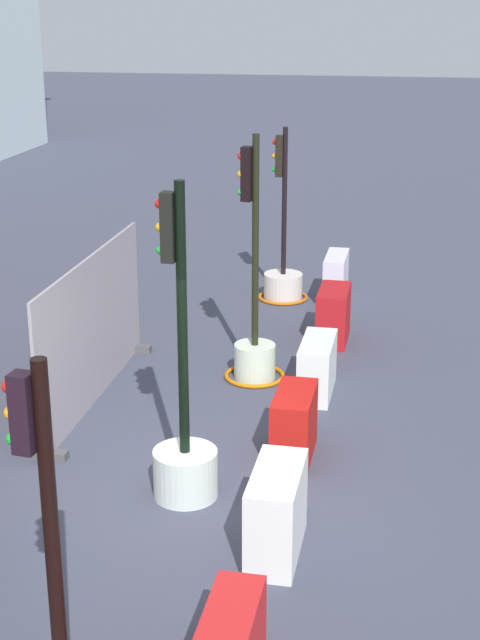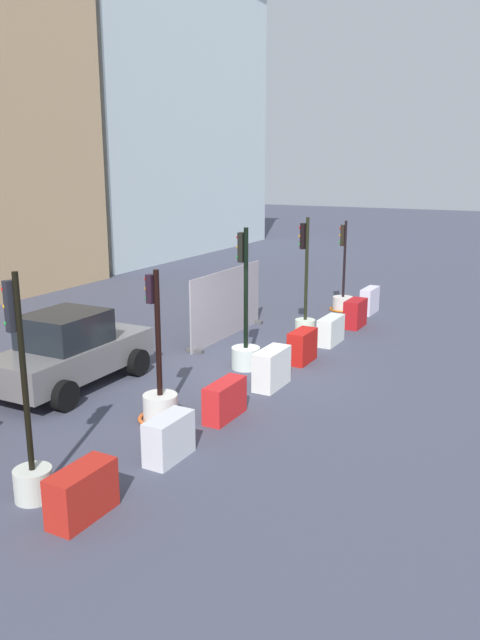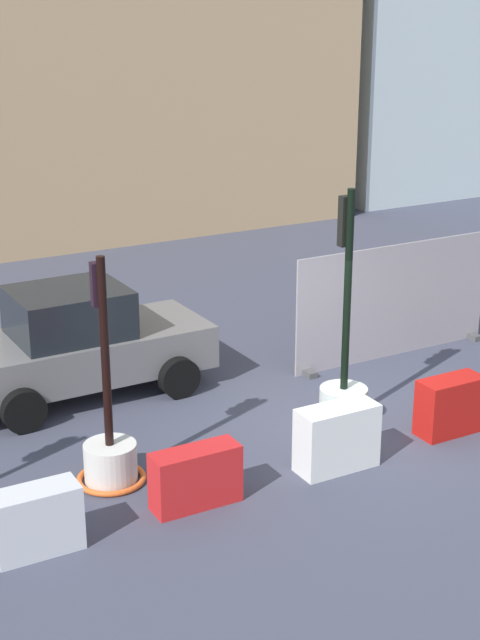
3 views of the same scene
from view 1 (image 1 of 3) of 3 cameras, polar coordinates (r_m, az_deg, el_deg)
The scene contains 10 objects.
ground_plane at distance 10.57m, azimuth -2.61°, elevation -10.59°, with size 120.00×120.00×0.00m, color #414455.
traffic_light_2 at distance 10.28m, azimuth -3.42°, elevation -7.60°, with size 0.71×0.71×3.52m.
traffic_light_3 at distance 13.40m, azimuth 0.87°, elevation -1.18°, with size 0.88×0.88×3.52m.
traffic_light_4 at distance 17.07m, azimuth 2.63°, elevation 2.69°, with size 0.91×0.91×3.12m.
construction_barrier_3 at distance 9.36m, azimuth 2.23°, elevation -11.63°, with size 1.12×0.48×0.89m.
construction_barrier_4 at distance 11.19m, azimuth 3.31°, elevation -6.40°, with size 0.99×0.46×0.84m.
construction_barrier_5 at distance 12.99m, azimuth 4.72°, elevation -2.88°, with size 1.13×0.45×0.78m.
construction_barrier_6 at distance 14.99m, azimuth 5.71°, elevation 0.30°, with size 1.01×0.48×0.87m.
construction_barrier_7 at distance 16.94m, azimuth 5.86°, elevation 2.52°, with size 1.11×0.38×0.88m.
site_fence_panel at distance 12.74m, azimuth -8.92°, elevation -0.73°, with size 4.06×0.50×2.02m.
Camera 1 is at (-8.94, -2.16, 5.21)m, focal length 52.52 mm.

